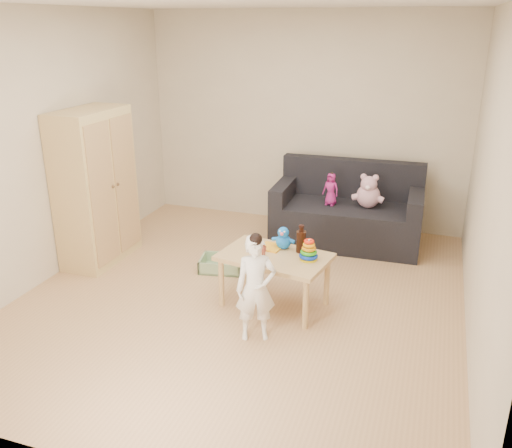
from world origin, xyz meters
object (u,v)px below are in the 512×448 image
(play_table, at_px, (274,280))
(toddler, at_px, (256,290))
(wardrobe, at_px, (96,187))
(sofa, at_px, (346,224))

(play_table, bearing_deg, toddler, -88.31)
(play_table, distance_m, toddler, 0.60)
(wardrobe, height_order, sofa, wardrobe)
(wardrobe, distance_m, toddler, 2.35)
(sofa, relative_size, toddler, 1.91)
(play_table, height_order, toddler, toddler)
(play_table, bearing_deg, sofa, 78.08)
(sofa, height_order, play_table, play_table)
(toddler, bearing_deg, sofa, 58.18)
(wardrobe, relative_size, sofa, 0.97)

